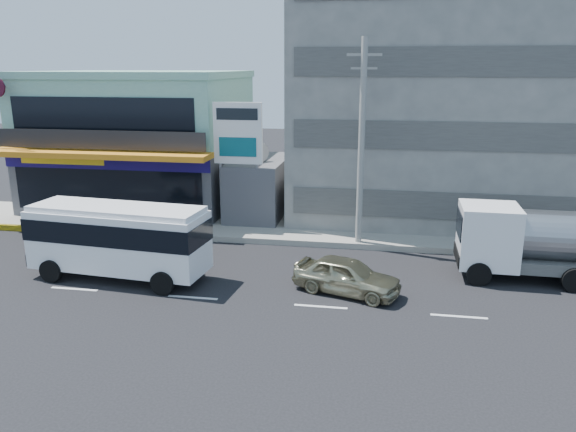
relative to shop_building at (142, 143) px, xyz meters
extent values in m
plane|color=black|center=(8.00, -13.95, -4.00)|extent=(120.00, 120.00, 0.00)
cube|color=gray|center=(13.00, -4.45, -3.85)|extent=(70.00, 5.00, 0.30)
cube|color=#454449|center=(0.00, 0.05, -2.00)|extent=(12.00, 10.00, 4.00)
cube|color=#89C2AB|center=(0.00, 0.05, 2.00)|extent=(12.00, 10.00, 4.00)
cube|color=orange|center=(0.00, -5.75, 0.15)|extent=(12.40, 1.80, 0.30)
cube|color=#170D5F|center=(0.00, -5.00, -0.40)|extent=(12.00, 0.12, 0.80)
cube|color=black|center=(0.00, -4.97, -1.90)|extent=(11.00, 0.06, 2.60)
cube|color=gray|center=(18.00, 1.05, 3.00)|extent=(16.00, 12.00, 14.00)
cube|color=#454449|center=(8.00, -1.95, -2.25)|extent=(3.00, 6.00, 3.50)
cylinder|color=slate|center=(8.00, -2.95, -0.42)|extent=(1.50, 1.50, 0.15)
cylinder|color=gray|center=(6.50, -4.75, -0.75)|extent=(0.16, 0.16, 6.50)
cylinder|color=gray|center=(8.50, -4.75, -0.75)|extent=(0.16, 0.16, 6.50)
cube|color=white|center=(7.50, -4.75, 1.30)|extent=(2.60, 0.18, 3.20)
cylinder|color=#999993|center=(14.00, -6.55, 1.00)|extent=(0.30, 0.30, 10.00)
cube|color=#999993|center=(14.00, -6.55, 5.20)|extent=(1.60, 0.12, 0.12)
cube|color=#999993|center=(14.00, -6.55, 4.60)|extent=(1.20, 0.10, 0.10)
cube|color=white|center=(4.32, -12.45, -2.30)|extent=(7.63, 3.04, 2.44)
cube|color=black|center=(4.32, -12.45, -1.82)|extent=(7.68, 3.09, 0.90)
cube|color=white|center=(4.32, -12.45, -0.97)|extent=(7.39, 2.80, 0.21)
cylinder|color=black|center=(1.67, -13.37, -3.52)|extent=(0.98, 0.39, 0.96)
cylinder|color=black|center=(1.89, -11.04, -3.52)|extent=(0.98, 0.39, 0.96)
cylinder|color=black|center=(6.75, -13.85, -3.52)|extent=(0.98, 0.39, 0.96)
cylinder|color=black|center=(6.97, -11.52, -3.52)|extent=(0.98, 0.39, 0.96)
imported|color=tan|center=(13.85, -12.45, -3.27)|extent=(4.59, 3.00, 1.45)
cube|color=white|center=(19.54, -9.58, -2.18)|extent=(2.42, 2.42, 2.56)
cube|color=#595956|center=(22.29, -9.65, -3.21)|extent=(7.92, 2.36, 0.49)
cylinder|color=black|center=(19.12, -10.70, -3.51)|extent=(0.99, 0.32, 0.98)
cylinder|color=black|center=(19.17, -8.44, -3.51)|extent=(0.99, 0.32, 0.98)
cylinder|color=black|center=(22.76, -10.79, -3.51)|extent=(0.99, 0.32, 0.98)
cylinder|color=black|center=(22.81, -8.53, -3.51)|extent=(0.99, 0.32, 0.98)
imported|color=maroon|center=(4.00, -8.52, -3.59)|extent=(1.58, 0.59, 0.82)
imported|color=#66594C|center=(4.00, -8.52, -2.74)|extent=(0.37, 0.56, 1.51)
camera|label=1|loc=(15.12, -33.23, 4.71)|focal=35.00mm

